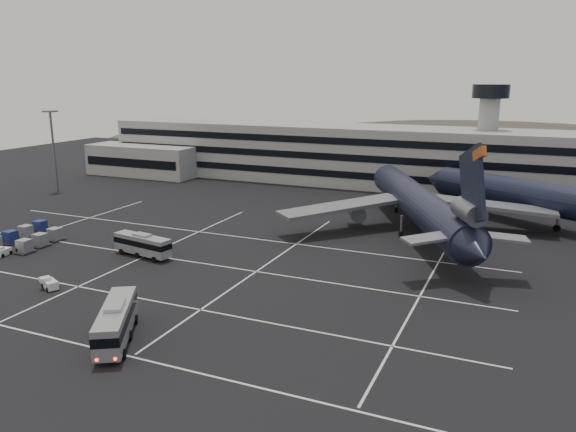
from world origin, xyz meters
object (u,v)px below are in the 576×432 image
object	(u,v)px
trijet_main	(419,204)
uld_cluster	(27,237)
bus_far	(143,244)
tug_a	(2,252)
bus_near	(116,321)

from	to	relation	value
trijet_main	uld_cluster	world-z (taller)	trijet_main
trijet_main	bus_far	size ratio (longest dim) A/B	5.40
bus_far	tug_a	bearing A→B (deg)	122.39
bus_far	uld_cluster	distance (m)	21.03
bus_near	uld_cluster	distance (m)	41.48
trijet_main	bus_far	bearing A→B (deg)	-167.33
bus_near	bus_far	world-z (taller)	bus_near
trijet_main	bus_near	world-z (taller)	trijet_main
tug_a	uld_cluster	bearing A→B (deg)	96.84
bus_far	uld_cluster	world-z (taller)	bus_far
bus_near	tug_a	size ratio (longest dim) A/B	4.44
bus_far	tug_a	world-z (taller)	bus_far
trijet_main	uld_cluster	distance (m)	63.20
tug_a	uld_cluster	xyz separation A→B (m)	(-1.85, 6.24, 0.37)
bus_far	tug_a	size ratio (longest dim) A/B	4.03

